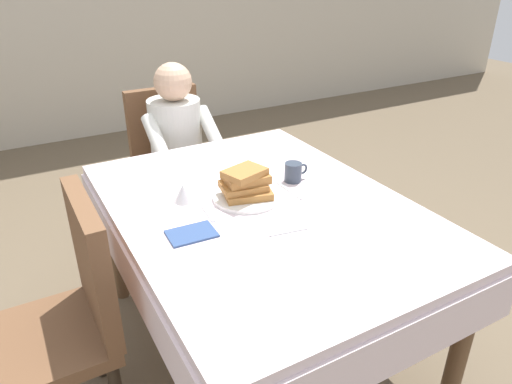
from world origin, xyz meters
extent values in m
plane|color=brown|center=(0.00, 0.00, 0.00)|extent=(14.00, 14.00, 0.00)
cube|color=silver|center=(0.00, 0.00, 0.72)|extent=(1.10, 1.50, 0.04)
cube|color=silver|center=(0.00, -0.76, 0.61)|extent=(1.10, 0.01, 0.18)
cube|color=silver|center=(0.00, 0.76, 0.61)|extent=(1.10, 0.01, 0.18)
cube|color=silver|center=(-0.56, 0.00, 0.61)|extent=(0.01, 1.50, 0.18)
cube|color=silver|center=(0.56, 0.00, 0.61)|extent=(0.01, 1.50, 0.18)
cylinder|color=brown|center=(0.47, -0.67, 0.35)|extent=(0.07, 0.07, 0.70)
cylinder|color=brown|center=(-0.47, 0.67, 0.35)|extent=(0.07, 0.07, 0.70)
cylinder|color=brown|center=(0.47, 0.67, 0.35)|extent=(0.07, 0.07, 0.70)
cube|color=brown|center=(0.03, 1.07, 0.42)|extent=(0.44, 0.44, 0.05)
cube|color=brown|center=(0.03, 1.27, 0.69)|extent=(0.44, 0.06, 0.48)
cylinder|color=#2D2319|center=(0.21, 0.89, 0.20)|extent=(0.04, 0.04, 0.40)
cylinder|color=#2D2319|center=(-0.15, 0.89, 0.20)|extent=(0.04, 0.04, 0.40)
cylinder|color=#2D2319|center=(0.21, 1.25, 0.20)|extent=(0.04, 0.04, 0.40)
cylinder|color=#2D2319|center=(-0.15, 1.25, 0.20)|extent=(0.04, 0.04, 0.40)
cylinder|color=silver|center=(0.03, 1.05, 0.68)|extent=(0.30, 0.30, 0.46)
sphere|color=#D8AD8C|center=(0.03, 1.03, 1.02)|extent=(0.21, 0.21, 0.21)
cylinder|color=silver|center=(0.19, 0.91, 0.75)|extent=(0.08, 0.29, 0.23)
cylinder|color=silver|center=(-0.13, 0.91, 0.75)|extent=(0.08, 0.29, 0.23)
cylinder|color=#383D51|center=(0.11, 0.87, 0.23)|extent=(0.10, 0.10, 0.45)
cylinder|color=#383D51|center=(-0.05, 0.87, 0.23)|extent=(0.10, 0.10, 0.45)
cube|color=brown|center=(-0.87, 0.00, 0.42)|extent=(0.44, 0.44, 0.05)
cube|color=brown|center=(-0.67, 0.00, 0.69)|extent=(0.06, 0.44, 0.48)
cylinder|color=#2D2319|center=(-1.05, 0.18, 0.20)|extent=(0.04, 0.04, 0.40)
cylinder|color=#2D2319|center=(-0.69, 0.18, 0.20)|extent=(0.04, 0.04, 0.40)
cylinder|color=white|center=(-0.03, 0.08, 0.75)|extent=(0.28, 0.28, 0.02)
cube|color=#A36B33|center=(-0.03, 0.06, 0.77)|extent=(0.21, 0.18, 0.03)
cube|color=#A36B33|center=(-0.04, 0.08, 0.80)|extent=(0.20, 0.16, 0.03)
cube|color=#A36B33|center=(-0.02, 0.09, 0.83)|extent=(0.19, 0.15, 0.03)
cube|color=#A36B33|center=(-0.04, 0.07, 0.86)|extent=(0.19, 0.16, 0.03)
cylinder|color=#333D4C|center=(0.23, 0.13, 0.78)|extent=(0.08, 0.08, 0.08)
torus|color=#333D4C|center=(0.28, 0.13, 0.79)|extent=(0.05, 0.01, 0.05)
cone|color=silver|center=(-0.26, 0.18, 0.78)|extent=(0.08, 0.08, 0.07)
cube|color=silver|center=(-0.22, 0.06, 0.74)|extent=(0.03, 0.18, 0.00)
cube|color=silver|center=(0.16, 0.06, 0.74)|extent=(0.02, 0.20, 0.00)
cube|color=silver|center=(-0.02, -0.23, 0.74)|extent=(0.15, 0.04, 0.00)
cube|color=#334C7F|center=(-0.33, -0.07, 0.74)|extent=(0.18, 0.13, 0.01)
camera|label=1|loc=(-0.83, -1.43, 1.63)|focal=32.90mm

